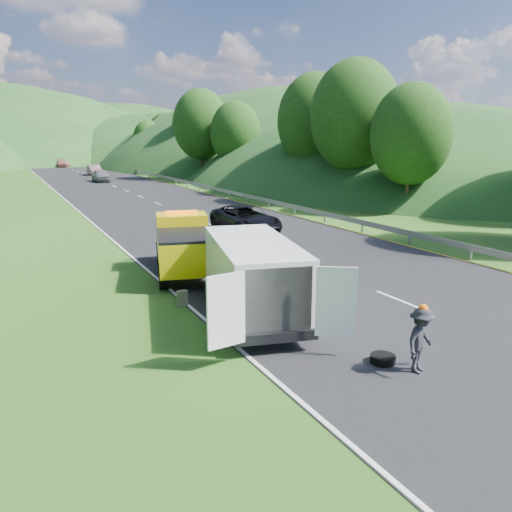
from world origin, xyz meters
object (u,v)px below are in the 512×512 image
tow_truck (184,245)px  passing_suv (246,232)px  spare_tire (382,363)px  white_van (252,273)px  woman (222,309)px  suitcase (182,298)px  worker (418,372)px  child (229,303)px

tow_truck → passing_suv: tow_truck is taller
tow_truck → spare_tire: bearing=-66.4°
white_van → woman: (-0.61, 1.04, -1.44)m
spare_tire → passing_suv: (4.89, 18.08, 0.00)m
suitcase → spare_tire: 7.34m
woman → suitcase: woman is taller
suitcase → worker: bearing=-64.4°
suitcase → passing_suv: passing_suv is taller
tow_truck → worker: bearing=-64.8°
passing_suv → white_van: bearing=-115.2°
suitcase → passing_suv: size_ratio=0.10×
worker → woman: bearing=88.0°
worker → spare_tire: 0.91m
child → woman: bearing=-126.5°
child → suitcase: (-1.58, 0.41, 0.28)m
tow_truck → passing_suv: (6.51, 7.39, -1.25)m
white_van → passing_suv: bearing=78.9°
worker → spare_tire: bearing=96.6°
white_van → child: white_van is taller
worker → passing_suv: (4.45, 18.88, 0.00)m
white_van → woman: bearing=134.5°
woman → spare_tire: size_ratio=2.30×
suitcase → white_van: bearing=-47.8°
child → spare_tire: child is taller
tow_truck → spare_tire: (1.62, -10.69, -1.25)m
spare_tire → passing_suv: 18.73m
worker → suitcase: worker is taller
spare_tire → passing_suv: bearing=74.9°
woman → passing_suv: passing_suv is taller
tow_truck → child: (0.07, -4.46, -1.25)m
tow_truck → worker: size_ratio=3.76×
passing_suv → woman: bearing=-119.2°
tow_truck → spare_tire: tow_truck is taller
woman → child: 0.64m
worker → spare_tire: (-0.44, 0.80, 0.00)m
suitcase → spare_tire: suitcase is taller
white_van → passing_suv: 14.82m
spare_tire → worker: bearing=-61.1°
woman → worker: bearing=170.8°
suitcase → passing_suv: (8.02, 11.44, -0.28)m
white_van → woman: size_ratio=5.09×
worker → passing_suv: size_ratio=0.29×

